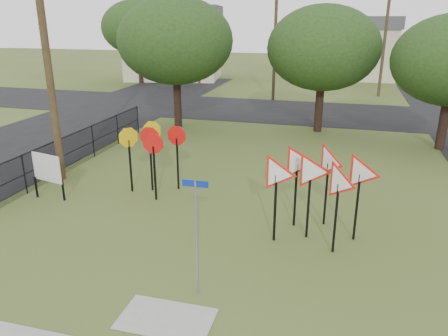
% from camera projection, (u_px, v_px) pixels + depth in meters
% --- Properties ---
extents(ground, '(140.00, 140.00, 0.00)m').
position_uv_depth(ground, '(201.00, 262.00, 11.50)').
color(ground, '#3C501E').
extents(street_left, '(8.00, 50.00, 0.02)m').
position_uv_depth(street_left, '(48.00, 136.00, 23.60)').
color(street_left, black).
rests_on(street_left, ground).
extents(street_far, '(60.00, 8.00, 0.02)m').
position_uv_depth(street_far, '(292.00, 112.00, 29.73)').
color(street_far, black).
rests_on(street_far, ground).
extents(curb_pad, '(2.00, 1.20, 0.02)m').
position_uv_depth(curb_pad, '(166.00, 319.00, 9.31)').
color(curb_pad, gray).
rests_on(curb_pad, ground).
extents(street_name_sign, '(0.58, 0.06, 2.82)m').
position_uv_depth(street_name_sign, '(196.00, 230.00, 9.68)').
color(street_name_sign, gray).
rests_on(street_name_sign, ground).
extents(stop_sign_cluster, '(2.20, 1.78, 2.43)m').
position_uv_depth(stop_sign_cluster, '(152.00, 143.00, 15.70)').
color(stop_sign_cluster, black).
rests_on(stop_sign_cluster, ground).
extents(yield_sign_cluster, '(3.33, 2.47, 2.63)m').
position_uv_depth(yield_sign_cluster, '(318.00, 174.00, 12.24)').
color(yield_sign_cluster, black).
rests_on(yield_sign_cluster, ground).
extents(info_board, '(1.30, 0.35, 1.66)m').
position_uv_depth(info_board, '(47.00, 170.00, 15.14)').
color(info_board, black).
rests_on(info_board, ground).
extents(utility_pole_main, '(3.55, 0.33, 10.00)m').
position_uv_depth(utility_pole_main, '(47.00, 43.00, 15.69)').
color(utility_pole_main, '#493821').
rests_on(utility_pole_main, ground).
extents(far_pole_a, '(1.40, 0.24, 9.00)m').
position_uv_depth(far_pole_a, '(275.00, 39.00, 32.37)').
color(far_pole_a, '#493821').
rests_on(far_pole_a, ground).
extents(far_pole_b, '(1.40, 0.24, 8.50)m').
position_uv_depth(far_pole_b, '(385.00, 41.00, 34.10)').
color(far_pole_b, '#493821').
rests_on(far_pole_b, ground).
extents(far_pole_c, '(1.40, 0.24, 9.00)m').
position_uv_depth(far_pole_c, '(198.00, 34.00, 39.83)').
color(far_pole_c, '#493821').
rests_on(far_pole_c, ground).
extents(fence_run, '(0.05, 11.55, 1.50)m').
position_uv_depth(fence_run, '(79.00, 147.00, 18.83)').
color(fence_run, black).
rests_on(fence_run, ground).
extents(house_left, '(10.58, 8.88, 7.20)m').
position_uv_depth(house_left, '(174.00, 42.00, 44.78)').
color(house_left, beige).
rests_on(house_left, ground).
extents(house_mid, '(8.40, 8.40, 6.20)m').
position_uv_depth(house_mid, '(355.00, 47.00, 45.93)').
color(house_mid, beige).
rests_on(house_mid, ground).
extents(tree_near_left, '(6.40, 6.40, 7.27)m').
position_uv_depth(tree_near_left, '(175.00, 41.00, 24.17)').
color(tree_near_left, black).
rests_on(tree_near_left, ground).
extents(tree_near_mid, '(6.00, 6.00, 6.80)m').
position_uv_depth(tree_near_mid, '(323.00, 48.00, 23.19)').
color(tree_near_mid, black).
rests_on(tree_near_mid, ground).
extents(tree_far_left, '(6.80, 6.80, 7.73)m').
position_uv_depth(tree_far_left, '(138.00, 28.00, 41.14)').
color(tree_far_left, black).
rests_on(tree_far_left, ground).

